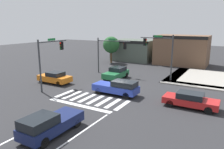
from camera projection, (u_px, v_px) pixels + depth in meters
The scene contains 15 objects.
ground_plane at pixel (114, 87), 24.89m from camera, with size 120.00×120.00×0.00m, color #2B2B2D.
crosswalk_near at pixel (92, 99), 21.09m from camera, with size 7.27×2.83×0.01m.
lane_markings at pixel (30, 140), 13.62m from camera, with size 6.80×24.25×0.01m.
bike_detector_marking at pixel (76, 117), 16.98m from camera, with size 0.98×0.98×0.01m.
curb_corner_northeast at pixel (204, 78), 28.70m from camera, with size 10.00×10.60×0.15m.
storefront_row at pixel (160, 50), 40.79m from camera, with size 17.77×6.54×5.22m.
traffic_signal_northwest at pixel (110, 49), 30.85m from camera, with size 5.27×0.32×5.21m.
traffic_signal_southwest at pixel (50, 54), 23.60m from camera, with size 0.32×4.30×5.61m.
traffic_signal_northeast at pixel (160, 49), 27.39m from camera, with size 4.32×0.32×5.86m.
car_green at pixel (116, 73), 28.74m from camera, with size 1.94×4.16×1.52m.
car_orange at pixel (55, 78), 26.54m from camera, with size 4.20×1.87×1.43m.
car_navy at pixel (49, 124), 13.99m from camera, with size 1.81×4.52×1.59m.
car_red at pixel (190, 100), 18.78m from camera, with size 4.60×1.78×1.34m.
car_blue at pixel (118, 87), 22.19m from camera, with size 4.78×1.76×1.54m.
roadside_tree at pixel (111, 45), 40.07m from camera, with size 3.06×3.06×4.93m.
Camera 1 is at (11.71, -20.84, 7.10)m, focal length 34.58 mm.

